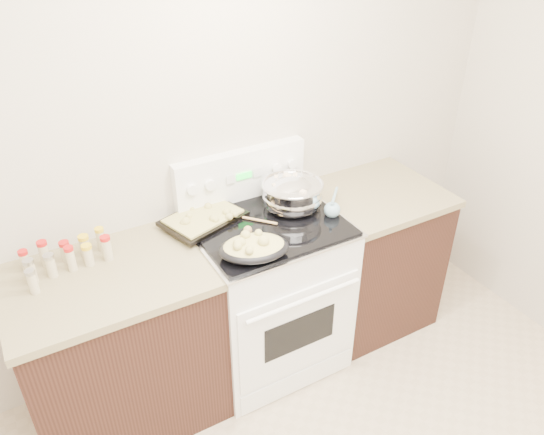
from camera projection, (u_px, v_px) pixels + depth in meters
room_shell at (445, 278)px, 1.13m from camera, size 4.10×3.60×2.75m
counter_left at (122, 347)px, 2.64m from camera, size 0.93×0.67×0.92m
counter_right at (369, 256)px, 3.30m from camera, size 0.73×0.67×0.92m
kitchen_range at (267, 290)px, 2.97m from camera, size 0.78×0.73×1.22m
mixing_bowl at (292, 195)px, 2.81m from camera, size 0.34×0.34×0.19m
roasting_pan at (254, 247)px, 2.46m from camera, size 0.38×0.31×0.12m
baking_sheet at (204, 217)px, 2.73m from camera, size 0.47×0.39×0.06m
wooden_spoon at (250, 226)px, 2.68m from camera, size 0.19×0.21×0.04m
blue_ladle at (332, 208)px, 2.78m from camera, size 0.21×0.23×0.11m
spice_jars at (65, 256)px, 2.41m from camera, size 0.39×0.23×0.13m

